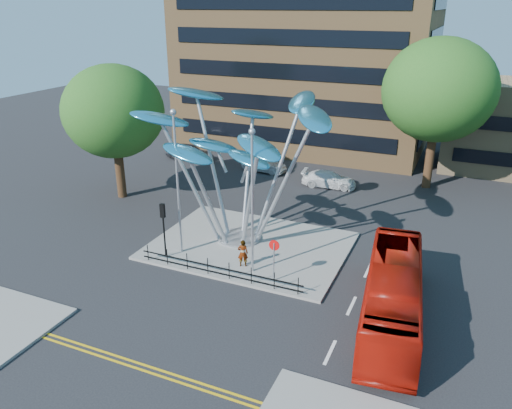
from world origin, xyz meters
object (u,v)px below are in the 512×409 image
at_px(tree_left, 114,112).
at_px(traffic_light_island, 163,219).
at_px(street_lamp_right, 252,190).
at_px(no_entry_sign_island, 274,253).
at_px(tree_right, 439,90).
at_px(red_bus, 393,295).
at_px(pedestrian, 243,253).
at_px(street_lamp_left, 177,171).
at_px(parked_car_mid, 264,165).
at_px(parked_car_right, 329,179).
at_px(leaf_sculpture, 238,137).
at_px(parked_car_left, 189,152).

distance_m(tree_left, traffic_light_island, 12.44).
xyz_separation_m(street_lamp_right, no_entry_sign_island, (1.50, -0.48, -3.28)).
xyz_separation_m(tree_left, traffic_light_island, (9.00, -7.50, -4.18)).
xyz_separation_m(tree_right, red_bus, (0.50, -20.52, -6.56)).
bearing_deg(pedestrian, street_lamp_left, -23.99).
height_order(parked_car_mid, parked_car_right, parked_car_mid).
xyz_separation_m(tree_right, no_entry_sign_island, (-6.00, -19.48, -6.22)).
height_order(leaf_sculpture, traffic_light_island, leaf_sculpture).
bearing_deg(red_bus, street_lamp_left, 164.42).
bearing_deg(street_lamp_left, no_entry_sign_island, -8.61).
bearing_deg(pedestrian, leaf_sculpture, -83.02).
height_order(leaf_sculpture, parked_car_right, leaf_sculpture).
bearing_deg(leaf_sculpture, street_lamp_right, -55.09).
bearing_deg(red_bus, parked_car_mid, 120.92).
distance_m(leaf_sculpture, street_lamp_right, 4.83).
bearing_deg(parked_car_right, leaf_sculpture, 162.83).
distance_m(tree_right, no_entry_sign_island, 21.31).
distance_m(leaf_sculpture, pedestrian, 7.03).
bearing_deg(parked_car_mid, red_bus, -137.04).
relative_size(tree_left, no_entry_sign_island, 4.21).
xyz_separation_m(tree_right, tree_left, (-22.00, -12.00, -1.24)).
xyz_separation_m(street_lamp_left, parked_car_right, (4.98, 15.31, -4.70)).
distance_m(leaf_sculpture, no_entry_sign_island, 7.71).
distance_m(street_lamp_left, street_lamp_right, 5.03).
relative_size(tree_right, leaf_sculpture, 0.95).
xyz_separation_m(tree_left, no_entry_sign_island, (16.00, -7.48, -4.98)).
height_order(tree_left, street_lamp_left, tree_left).
xyz_separation_m(street_lamp_left, no_entry_sign_island, (6.50, -0.98, -3.54)).
height_order(street_lamp_right, parked_car_left, street_lamp_right).
xyz_separation_m(tree_left, pedestrian, (13.76, -6.68, -5.81)).
distance_m(tree_left, parked_car_right, 18.03).
xyz_separation_m(red_bus, parked_car_mid, (-14.54, 18.82, -0.81)).
xyz_separation_m(tree_left, parked_car_mid, (7.96, 10.30, -6.13)).
distance_m(traffic_light_island, red_bus, 13.59).
bearing_deg(pedestrian, red_bus, 146.66).
distance_m(street_lamp_right, parked_car_right, 16.42).
height_order(street_lamp_right, parked_car_right, street_lamp_right).
height_order(leaf_sculpture, street_lamp_right, leaf_sculpture).
xyz_separation_m(tree_left, street_lamp_right, (14.50, -7.00, -1.70)).
relative_size(tree_left, parked_car_mid, 2.57).
bearing_deg(parked_car_left, street_lamp_left, -150.69).
bearing_deg(street_lamp_left, street_lamp_right, -5.71).
relative_size(tree_left, street_lamp_left, 1.17).
bearing_deg(street_lamp_right, parked_car_right, 90.06).
bearing_deg(street_lamp_left, pedestrian, -2.48).
height_order(tree_left, parked_car_right, tree_left).
height_order(traffic_light_island, parked_car_right, traffic_light_island).
bearing_deg(tree_right, pedestrian, -113.80).
distance_m(street_lamp_left, parked_car_right, 16.77).
height_order(street_lamp_right, no_entry_sign_island, street_lamp_right).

